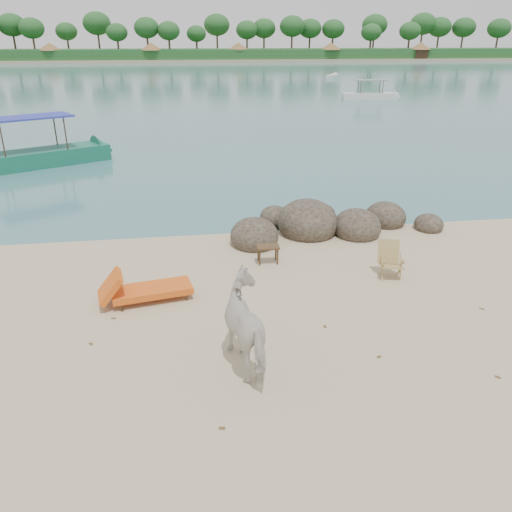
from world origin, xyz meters
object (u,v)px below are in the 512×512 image
Objects in this scene: side_table at (268,255)px; boulders at (322,225)px; deck_chair at (392,262)px; boat_near at (29,125)px; cow at (252,327)px; lounge_chair at (152,287)px.

boulders is at bearing 45.68° from side_table.
deck_chair is at bearing -24.14° from side_table.
side_table is at bearing -84.56° from boat_near.
boat_near reaches higher than cow.
cow is 3.29m from lounge_chair.
lounge_chair is 5.66m from deck_chair.
deck_chair is at bearing -156.66° from cow.
boulders is 3.01× the size of lounge_chair.
boulders reaches higher than deck_chair.
boat_near is at bearing 102.34° from lounge_chair.
side_table is 0.66× the size of deck_chair.
lounge_chair is (-1.85, 2.68, -0.45)m from cow.
boulders is at bearing -73.93° from boat_near.
boulders reaches higher than lounge_chair.
boat_near is at bearing 125.80° from side_table.
side_table is (-1.98, -1.98, -0.02)m from boulders.
deck_chair is at bearing -79.62° from boat_near.
cow is 2.12× the size of deck_chair.
boat_near is at bearing -79.65° from cow.
lounge_chair is at bearing -150.70° from side_table.
side_table is (1.01, 4.25, -0.54)m from cow.
cow is at bearing -65.85° from lounge_chair.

